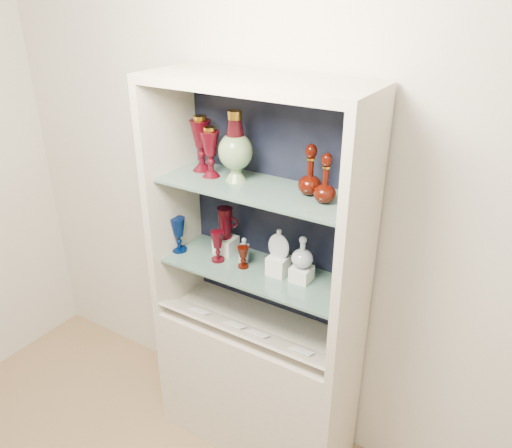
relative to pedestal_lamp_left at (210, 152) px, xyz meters
The scene contains 31 objects.
wall_back 0.37m from the pedestal_lamp_left, 37.11° to the left, with size 3.50×0.02×2.80m, color beige.
cabinet_base 1.24m from the pedestal_lamp_left, ahead, with size 1.00×0.40×0.75m, color beige.
cabinet_back_panel 0.40m from the pedestal_lamp_left, 32.63° to the left, with size 0.98×0.02×1.15m, color black.
cabinet_side_left 0.34m from the pedestal_lamp_left, behind, with size 0.04×0.40×1.15m, color beige.
cabinet_side_right 0.78m from the pedestal_lamp_left, ahead, with size 0.04×0.40×1.15m, color beige.
cabinet_top_cap 0.42m from the pedestal_lamp_left, ahead, with size 1.00×0.40×0.04m, color beige.
shelf_lower 0.60m from the pedestal_lamp_left, ahead, with size 0.92×0.34×0.01m, color slate.
shelf_upper 0.29m from the pedestal_lamp_left, ahead, with size 0.92×0.34×0.01m, color slate.
label_ledge 0.86m from the pedestal_lamp_left, 27.60° to the right, with size 0.92×0.18×0.01m, color beige.
label_card_0 0.98m from the pedestal_lamp_left, 13.38° to the right, with size 0.10×0.07×0.00m, color white.
label_card_1 0.87m from the pedestal_lamp_left, 21.81° to the right, with size 0.10×0.07×0.00m, color white.
label_card_2 0.80m from the pedestal_lamp_left, 91.68° to the right, with size 0.10×0.07×0.00m, color white.
label_card_3 0.83m from the pedestal_lamp_left, 33.09° to the right, with size 0.10×0.07×0.00m, color white.
pedestal_lamp_left is the anchor object (origin of this frame).
pedestal_lamp_right 0.10m from the pedestal_lamp_left, 152.06° to the left, with size 0.10×0.10×0.26m, color #4A0711, non-canonical shape.
enamel_urn 0.13m from the pedestal_lamp_left, ahead, with size 0.15×0.15×0.32m, color #0A4923, non-canonical shape.
ruby_decanter_a 0.57m from the pedestal_lamp_left, ahead, with size 0.09×0.09×0.23m, color #410C03, non-canonical shape.
ruby_decanter_b 0.48m from the pedestal_lamp_left, ahead, with size 0.10×0.10×0.23m, color #410C03, non-canonical shape.
lidded_bowl 0.70m from the pedestal_lamp_left, ahead, with size 0.07×0.07×0.08m, color #410C03, non-canonical shape.
cobalt_goblet 0.48m from the pedestal_lamp_left, 164.08° to the right, with size 0.08×0.08×0.18m, color #011243, non-canonical shape.
ruby_goblet_tall 0.46m from the pedestal_lamp_left, 35.66° to the right, with size 0.06×0.06×0.16m, color #4A0711, non-canonical shape.
ruby_goblet_small 0.52m from the pedestal_lamp_left, ahead, with size 0.06×0.06×0.11m, color #410C03, non-canonical shape.
riser_ruby_pitcher 0.50m from the pedestal_lamp_left, 68.91° to the left, with size 0.10×0.10×0.08m, color silver.
ruby_pitcher 0.38m from the pedestal_lamp_left, 68.91° to the left, with size 0.12×0.08×0.16m, color #4A0711, non-canonical shape.
clear_square_bottle 0.50m from the pedestal_lamp_left, 10.41° to the left, with size 0.04×0.04×0.13m, color #A3AEC0, non-canonical shape.
riser_flat_flask 0.61m from the pedestal_lamp_left, ahead, with size 0.09×0.09×0.09m, color silver.
flat_flask 0.52m from the pedestal_lamp_left, ahead, with size 0.10×0.04×0.14m, color silver, non-canonical shape.
riser_clear_round_decanter 0.69m from the pedestal_lamp_left, ahead, with size 0.09×0.09×0.07m, color silver.
clear_round_decanter 0.61m from the pedestal_lamp_left, ahead, with size 0.10×0.10×0.15m, color #A3AEC0, non-canonical shape.
riser_cameo_medallion 0.85m from the pedestal_lamp_left, ahead, with size 0.08×0.08×0.10m, color silver.
cameo_medallion 0.79m from the pedestal_lamp_left, ahead, with size 0.12×0.04×0.14m, color black, non-canonical shape.
Camera 1 is at (1.06, -0.18, 2.27)m, focal length 35.00 mm.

